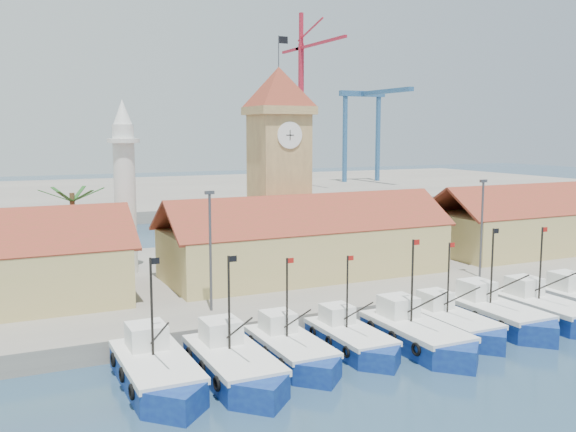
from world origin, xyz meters
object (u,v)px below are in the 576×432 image
boat_5 (455,326)px  minaret (125,186)px  clock_tower (279,160)px  boat_0 (157,374)px

boat_5 → minaret: 32.42m
clock_tower → minaret: size_ratio=1.39×
boat_0 → minaret: minaret is taller
clock_tower → minaret: (-15.00, 2.00, -2.23)m
minaret → boat_5: bearing=-53.2°
boat_0 → boat_5: 22.04m
clock_tower → minaret: 15.30m
boat_5 → clock_tower: bearing=99.0°
boat_0 → clock_tower: bearing=51.6°
boat_5 → clock_tower: 25.80m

